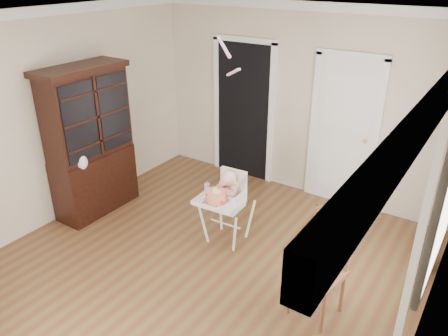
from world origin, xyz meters
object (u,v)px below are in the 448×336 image
Objects in this scene: dining_chair at (320,270)px; china_cabinet at (90,142)px; cake at (216,196)px; high_chair at (227,199)px; sippy_cup at (207,188)px.

china_cabinet is at bearing -175.16° from dining_chair.
dining_chair reaches higher than cake.
dining_chair is (1.43, -0.33, -0.21)m from cake.
china_cabinet reaches higher than high_chair.
cake is 0.22m from sippy_cup.
high_chair is 3.22× the size of cake.
dining_chair is (1.41, -0.54, -0.07)m from high_chair.
cake is 0.27× the size of dining_chair.
china_cabinet is at bearing -171.98° from sippy_cup.
china_cabinet is 1.88× the size of dining_chair.
dining_chair is at bearing -24.16° from high_chair.
high_chair is 0.87× the size of dining_chair.
high_chair is 0.25m from cake.
sippy_cup is 1.76m from china_cabinet.
dining_chair is at bearing -3.14° from china_cabinet.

